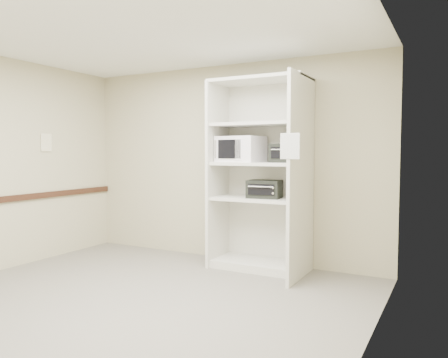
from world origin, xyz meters
The scene contains 10 objects.
floor centered at (0.00, 0.00, 0.00)m, with size 4.50×4.00×0.01m, color #656356.
ceiling centered at (0.00, 0.00, 2.70)m, with size 4.50×4.00×0.01m, color white.
wall_back centered at (0.00, 2.00, 1.35)m, with size 4.50×0.02×2.70m, color tan.
wall_right centered at (2.25, 0.00, 1.35)m, with size 0.02×4.00×2.70m, color tan.
shelving_unit centered at (0.67, 1.70, 1.13)m, with size 1.24×0.92×2.42m.
microwave centered at (0.35, 1.71, 1.54)m, with size 0.55×0.42×0.33m, color white.
toaster_oven_upper centered at (0.99, 1.73, 1.49)m, with size 0.40×0.30×0.23m, color black.
toaster_oven_lower centered at (0.70, 1.68, 1.03)m, with size 0.41×0.31×0.23m, color black.
paper_sign centered at (1.24, 1.07, 1.56)m, with size 0.22×0.01×0.27m, color white.
wall_poster centered at (-2.24, 0.82, 1.63)m, with size 0.01×0.18×0.25m, color white.
Camera 1 is at (2.82, -3.40, 1.50)m, focal length 35.00 mm.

